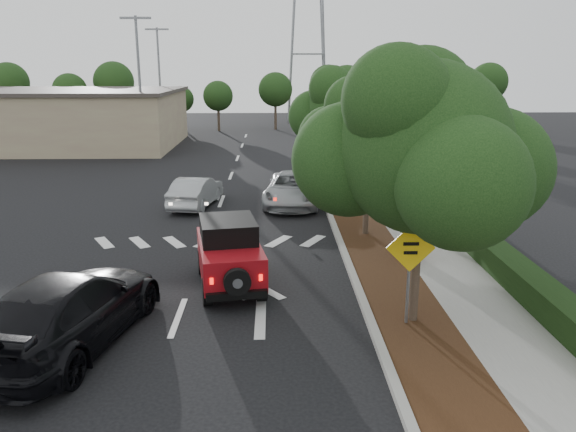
{
  "coord_description": "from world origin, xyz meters",
  "views": [
    {
      "loc": [
        2.33,
        -12.55,
        5.92
      ],
      "look_at": [
        2.75,
        3.0,
        1.72
      ],
      "focal_mm": 35.0,
      "sensor_mm": 36.0,
      "label": 1
    }
  ],
  "objects_px": {
    "silver_suv_ahead": "(293,189)",
    "speed_hump_sign": "(410,260)",
    "black_suv_oncoming": "(69,310)",
    "red_jeep": "(229,252)"
  },
  "relations": [
    {
      "from": "red_jeep",
      "to": "silver_suv_ahead",
      "type": "distance_m",
      "value": 9.46
    },
    {
      "from": "silver_suv_ahead",
      "to": "black_suv_oncoming",
      "type": "bearing_deg",
      "value": -106.03
    },
    {
      "from": "silver_suv_ahead",
      "to": "speed_hump_sign",
      "type": "relative_size",
      "value": 2.09
    },
    {
      "from": "speed_hump_sign",
      "to": "red_jeep",
      "type": "bearing_deg",
      "value": 147.21
    },
    {
      "from": "black_suv_oncoming",
      "to": "speed_hump_sign",
      "type": "distance_m",
      "value": 7.58
    },
    {
      "from": "black_suv_oncoming",
      "to": "speed_hump_sign",
      "type": "height_order",
      "value": "speed_hump_sign"
    },
    {
      "from": "silver_suv_ahead",
      "to": "black_suv_oncoming",
      "type": "distance_m",
      "value": 13.69
    },
    {
      "from": "red_jeep",
      "to": "black_suv_oncoming",
      "type": "distance_m",
      "value": 4.67
    },
    {
      "from": "silver_suv_ahead",
      "to": "speed_hump_sign",
      "type": "distance_m",
      "value": 12.26
    },
    {
      "from": "speed_hump_sign",
      "to": "silver_suv_ahead",
      "type": "bearing_deg",
      "value": 100.72
    }
  ]
}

